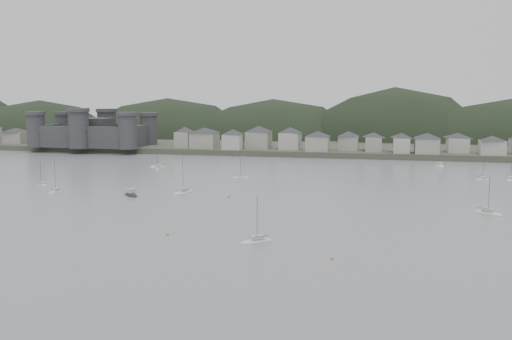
# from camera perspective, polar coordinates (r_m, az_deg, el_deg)

# --- Properties ---
(ground) EXTENTS (900.00, 900.00, 0.00)m
(ground) POSITION_cam_1_polar(r_m,az_deg,el_deg) (123.77, -7.73, -7.26)
(ground) COLOR slate
(ground) RESTS_ON ground
(far_shore_land) EXTENTS (900.00, 250.00, 3.00)m
(far_shore_land) POSITION_cam_1_polar(r_m,az_deg,el_deg) (410.26, 6.80, 3.35)
(far_shore_land) COLOR #383D2D
(far_shore_land) RESTS_ON ground
(forested_ridge) EXTENTS (851.55, 103.94, 102.57)m
(forested_ridge) POSITION_cam_1_polar(r_m,az_deg,el_deg) (385.59, 7.08, 1.17)
(forested_ridge) COLOR black
(forested_ridge) RESTS_ON ground
(castle) EXTENTS (66.00, 43.00, 20.00)m
(castle) POSITION_cam_1_polar(r_m,az_deg,el_deg) (334.47, -16.35, 3.77)
(castle) COLOR #363639
(castle) RESTS_ON far_shore_land
(waterfront_town) EXTENTS (451.48, 28.46, 12.92)m
(waterfront_town) POSITION_cam_1_polar(r_m,az_deg,el_deg) (296.32, 14.32, 2.93)
(waterfront_town) COLOR gray
(waterfront_town) RESTS_ON far_shore_land
(moored_fleet) EXTENTS (246.15, 178.31, 13.62)m
(moored_fleet) POSITION_cam_1_polar(r_m,az_deg,el_deg) (187.94, 0.52, -2.02)
(moored_fleet) COLOR beige
(moored_fleet) RESTS_ON ground
(motor_launch_far) EXTENTS (7.95, 7.97, 3.97)m
(motor_launch_far) POSITION_cam_1_polar(r_m,az_deg,el_deg) (182.10, -12.72, -2.48)
(motor_launch_far) COLOR black
(motor_launch_far) RESTS_ON ground
(mooring_buoys) EXTENTS (193.46, 135.38, 0.70)m
(mooring_buoys) POSITION_cam_1_polar(r_m,az_deg,el_deg) (176.18, -1.46, -2.68)
(mooring_buoys) COLOR #B77B3D
(mooring_buoys) RESTS_ON ground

